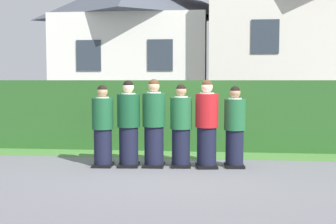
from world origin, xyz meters
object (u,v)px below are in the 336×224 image
Objects in this scene: student_front_row_2 at (154,125)px; student_in_red_blazer at (207,126)px; student_front_row_0 at (103,128)px; student_front_row_3 at (181,128)px; student_front_row_5 at (235,129)px; student_front_row_1 at (129,126)px.

student_front_row_2 is 1.01× the size of student_in_red_blazer.
student_front_row_0 is 0.93× the size of student_front_row_2.
student_front_row_3 is at bearing 178.34° from student_in_red_blazer.
student_front_row_5 is at bearing 3.77° from student_front_row_2.
student_front_row_0 is 2.52m from student_front_row_5.
student_front_row_3 is (1.00, 0.08, -0.04)m from student_front_row_1.
student_in_red_blazer is at bearing -1.66° from student_front_row_3.
student_front_row_0 is at bearing -176.73° from student_in_red_blazer.
student_front_row_1 is 1.07× the size of student_front_row_5.
student_in_red_blazer reaches higher than student_front_row_3.
student_front_row_1 reaches higher than student_front_row_0.
student_in_red_blazer is at bearing -171.71° from student_front_row_5.
student_front_row_5 is at bearing 3.53° from student_front_row_3.
student_front_row_5 is (1.02, 0.06, -0.02)m from student_front_row_3.
student_front_row_5 is (2.51, 0.19, -0.01)m from student_front_row_0.
student_front_row_5 is (0.53, 0.08, -0.06)m from student_in_red_blazer.
student_front_row_5 is at bearing 8.29° from student_in_red_blazer.
student_front_row_2 is at bearing 4.44° from student_front_row_1.
student_front_row_1 is 0.99× the size of student_front_row_2.
student_front_row_2 is 0.52m from student_front_row_3.
student_in_red_blazer is 0.54m from student_front_row_5.
student_front_row_2 reaches higher than student_front_row_1.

